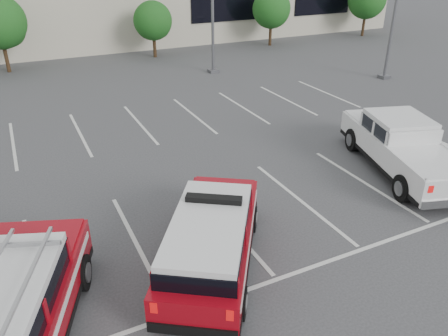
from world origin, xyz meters
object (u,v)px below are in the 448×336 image
object	(u,v)px
tree_mid_left	(0,24)
tree_mid_right	(154,22)
fire_chief_suv	(212,243)
ladder_suv	(5,323)
white_pickup	(402,151)
tree_right	(272,10)
tree_far_right	(367,1)

from	to	relation	value
tree_mid_left	tree_mid_right	world-z (taller)	tree_mid_left
fire_chief_suv	ladder_suv	distance (m)	4.74
fire_chief_suv	white_pickup	world-z (taller)	white_pickup
tree_right	white_pickup	world-z (taller)	tree_right
ladder_suv	tree_mid_left	bearing A→B (deg)	108.62
tree_mid_right	tree_far_right	size ratio (longest dim) A/B	0.82
tree_right	ladder_suv	world-z (taller)	tree_right
tree_mid_right	tree_right	xyz separation A→B (m)	(10.00, 0.00, 0.27)
tree_far_right	fire_chief_suv	xyz separation A→B (m)	(-26.32, -23.76, -2.29)
tree_mid_left	tree_mid_right	xyz separation A→B (m)	(10.00, -0.00, -0.54)
tree_right	ladder_suv	size ratio (longest dim) A/B	0.74
tree_mid_left	tree_far_right	distance (m)	30.00
tree_mid_left	white_pickup	size ratio (longest dim) A/B	0.74
tree_mid_left	white_pickup	xyz separation A→B (m)	(12.11, -21.81, -2.28)
tree_right	ladder_suv	xyz separation A→B (m)	(-21.01, -24.48, -1.90)
tree_far_right	ladder_suv	size ratio (longest dim) A/B	0.82
tree_mid_left	fire_chief_suv	world-z (taller)	tree_mid_left
tree_right	fire_chief_suv	bearing A→B (deg)	-124.49
tree_mid_left	tree_right	bearing A→B (deg)	-0.00
tree_far_right	fire_chief_suv	distance (m)	35.54
tree_far_right	tree_mid_right	bearing A→B (deg)	-180.00
tree_mid_right	fire_chief_suv	bearing A→B (deg)	-104.90
tree_mid_left	tree_mid_right	bearing A→B (deg)	-0.00
white_pickup	ladder_suv	bearing A→B (deg)	-150.62
tree_mid_right	ladder_suv	size ratio (longest dim) A/B	0.67
tree_far_right	tree_mid_left	bearing A→B (deg)	180.00
tree_far_right	white_pickup	world-z (taller)	tree_far_right
tree_mid_left	ladder_suv	size ratio (longest dim) A/B	0.82
tree_mid_right	tree_right	world-z (taller)	tree_right
fire_chief_suv	tree_mid_left	bearing A→B (deg)	132.44
fire_chief_suv	ladder_suv	xyz separation A→B (m)	(-4.69, -0.72, 0.12)
ladder_suv	tree_mid_right	bearing A→B (deg)	86.76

